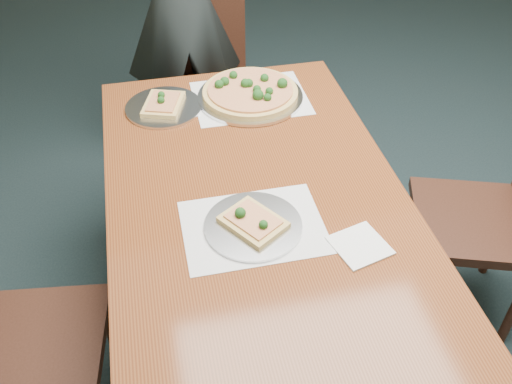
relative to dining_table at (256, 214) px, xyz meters
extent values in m
plane|color=black|center=(0.48, -0.04, -0.66)|extent=(8.00, 8.00, 0.00)
cube|color=#582811|center=(0.00, 0.00, 0.07)|extent=(0.90, 1.50, 0.04)
cylinder|color=black|center=(-0.39, 0.69, -0.31)|extent=(0.07, 0.07, 0.70)
cylinder|color=black|center=(0.39, 0.69, -0.31)|extent=(0.07, 0.07, 0.70)
cube|color=black|center=(0.01, 1.09, -0.21)|extent=(0.42, 0.42, 0.04)
cylinder|color=black|center=(-0.17, 0.91, -0.44)|extent=(0.04, 0.04, 0.43)
cylinder|color=black|center=(-0.17, 1.27, -0.44)|extent=(0.04, 0.04, 0.43)
cylinder|color=black|center=(0.19, 0.91, -0.44)|extent=(0.04, 0.04, 0.43)
cylinder|color=black|center=(0.19, 1.27, -0.44)|extent=(0.04, 0.04, 0.43)
cube|color=black|center=(0.01, 1.28, 0.03)|extent=(0.42, 0.04, 0.44)
cube|color=black|center=(-0.72, -0.20, -0.21)|extent=(0.47, 0.47, 0.04)
cylinder|color=black|center=(-0.52, -0.05, -0.44)|extent=(0.04, 0.04, 0.43)
cylinder|color=black|center=(-0.87, 0.00, -0.44)|extent=(0.04, 0.04, 0.43)
cube|color=black|center=(0.81, 0.01, -0.21)|extent=(0.53, 0.53, 0.04)
cylinder|color=black|center=(0.70, 0.24, -0.44)|extent=(0.04, 0.04, 0.43)
cylinder|color=black|center=(1.04, 0.12, -0.44)|extent=(0.04, 0.04, 0.43)
cylinder|color=black|center=(0.58, -0.10, -0.44)|extent=(0.04, 0.04, 0.43)
imported|color=black|center=(-0.08, 1.26, 0.13)|extent=(0.59, 0.40, 1.58)
cube|color=white|center=(0.09, 0.53, 0.09)|extent=(0.42, 0.32, 0.00)
cube|color=white|center=(-0.04, -0.15, 0.09)|extent=(0.40, 0.30, 0.00)
cylinder|color=silver|center=(0.09, 0.53, 0.10)|extent=(0.39, 0.39, 0.01)
cylinder|color=tan|center=(0.09, 0.53, 0.12)|extent=(0.36, 0.36, 0.02)
cylinder|color=#E3BD76|center=(0.09, 0.53, 0.13)|extent=(0.32, 0.32, 0.01)
sphere|color=#143D12|center=(0.05, 0.62, 0.14)|extent=(0.03, 0.03, 0.03)
sphere|color=#143D12|center=(0.16, 0.48, 0.14)|extent=(0.03, 0.03, 0.03)
sphere|color=#143D12|center=(0.21, 0.52, 0.15)|extent=(0.04, 0.04, 0.04)
sphere|color=#143D12|center=(0.14, 0.44, 0.14)|extent=(0.03, 0.03, 0.03)
sphere|color=#143D12|center=(-0.02, 0.57, 0.14)|extent=(0.03, 0.03, 0.03)
sphere|color=#143D12|center=(0.16, 0.58, 0.14)|extent=(0.03, 0.03, 0.03)
sphere|color=#143D12|center=(0.11, 0.46, 0.15)|extent=(0.04, 0.04, 0.04)
sphere|color=#143D12|center=(0.11, 0.50, 0.14)|extent=(0.03, 0.03, 0.03)
sphere|color=#143D12|center=(0.01, 0.58, 0.14)|extent=(0.04, 0.04, 0.04)
sphere|color=#143D12|center=(0.09, 0.55, 0.14)|extent=(0.03, 0.03, 0.03)
sphere|color=#143D12|center=(0.08, 0.55, 0.14)|extent=(0.04, 0.04, 0.04)
cylinder|color=silver|center=(-0.04, -0.15, 0.10)|extent=(0.28, 0.28, 0.01)
cube|color=tan|center=(-0.04, -0.15, 0.11)|extent=(0.20, 0.21, 0.02)
cube|color=#E3BD76|center=(-0.04, -0.15, 0.12)|extent=(0.16, 0.17, 0.01)
sphere|color=#143D12|center=(-0.02, -0.18, 0.13)|extent=(0.03, 0.03, 0.03)
sphere|color=#143D12|center=(-0.07, -0.13, 0.14)|extent=(0.03, 0.03, 0.03)
cylinder|color=silver|center=(-0.23, 0.53, 0.10)|extent=(0.28, 0.28, 0.01)
cube|color=tan|center=(-0.23, 0.53, 0.11)|extent=(0.18, 0.20, 0.02)
cube|color=#E3BD76|center=(-0.23, 0.53, 0.12)|extent=(0.14, 0.16, 0.01)
sphere|color=#143D12|center=(-0.24, 0.52, 0.13)|extent=(0.03, 0.03, 0.03)
sphere|color=#143D12|center=(-0.23, 0.56, 0.13)|extent=(0.03, 0.03, 0.03)
cube|color=white|center=(0.23, -0.28, 0.09)|extent=(0.17, 0.17, 0.01)
camera|label=1|loc=(-0.28, -1.28, 1.23)|focal=40.00mm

